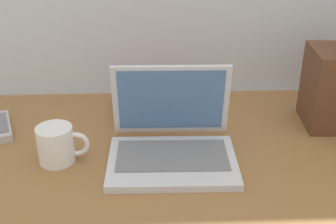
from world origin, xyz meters
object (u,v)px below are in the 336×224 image
laptop (172,140)px  book_stack (146,103)px  coffee_mug (57,144)px  remote_control_near (2,126)px

laptop → book_stack: size_ratio=1.60×
book_stack → coffee_mug: bearing=-129.3°
remote_control_near → book_stack: size_ratio=0.84×
coffee_mug → book_stack: 0.34m
laptop → coffee_mug: bearing=-177.8°
coffee_mug → remote_control_near: (-0.18, 0.16, -0.04)m
laptop → coffee_mug: 0.28m
remote_control_near → book_stack: (0.40, 0.10, 0.01)m
book_stack → remote_control_near: bearing=-165.9°
remote_control_near → book_stack: book_stack is taller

